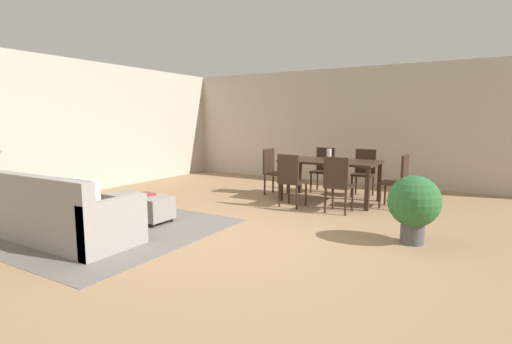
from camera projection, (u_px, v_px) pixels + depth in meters
The scene contains 16 objects.
ground_plane at pixel (239, 238), 4.91m from camera, with size 10.80×10.80×0.00m, color #9E7A56.
wall_back at pixel (355, 126), 8.99m from camera, with size 9.00×0.12×2.70m, color #BCB2A0.
wall_left at pixel (58, 128), 7.43m from camera, with size 0.12×11.00×2.70m, color #BCB2A0.
area_rug at pixel (103, 228), 5.37m from camera, with size 3.00×2.80×0.01m, color slate.
couch at pixel (55, 216), 4.86m from camera, with size 2.25×0.87×0.86m.
ottoman_table at pixel (138, 206), 5.76m from camera, with size 1.08×0.46×0.39m.
dining_table at pixel (330, 165), 7.08m from camera, with size 1.72×0.99×0.76m.
dining_chair_near_left at pixel (291, 177), 6.59m from camera, with size 0.42×0.42×0.92m.
dining_chair_near_right at pixel (338, 181), 6.16m from camera, with size 0.41×0.41×0.92m.
dining_chair_far_left at pixel (324, 167), 8.05m from camera, with size 0.41×0.41×0.92m.
dining_chair_far_right at pixel (364, 170), 7.61m from camera, with size 0.41×0.41×0.92m.
dining_chair_head_east at pixel (398, 178), 6.50m from camera, with size 0.42×0.42×0.92m.
dining_chair_head_west at pixel (273, 169), 7.75m from camera, with size 0.41×0.41×0.92m.
vase_centerpiece at pixel (329, 155), 7.06m from camera, with size 0.09×0.09×0.21m, color silver.
book_on_ottoman at pixel (146, 194), 5.72m from camera, with size 0.26×0.20×0.03m, color maroon.
potted_plant at pixel (414, 204), 4.65m from camera, with size 0.63×0.63×0.84m.
Camera 1 is at (2.61, -3.98, 1.51)m, focal length 26.96 mm.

